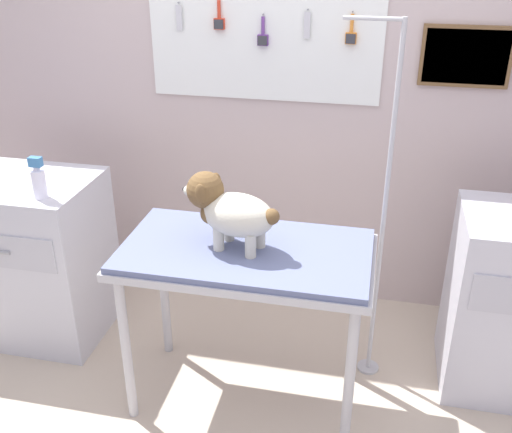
{
  "coord_description": "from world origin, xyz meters",
  "views": [
    {
      "loc": [
        0.55,
        -1.88,
        2.06
      ],
      "look_at": [
        0.07,
        0.32,
        0.95
      ],
      "focal_mm": 41.51,
      "sensor_mm": 36.0,
      "label": 1
    }
  ],
  "objects": [
    {
      "name": "rear_wall_panel",
      "position": [
        0.0,
        1.28,
        1.16
      ],
      "size": [
        4.0,
        0.11,
        2.3
      ],
      "color": "#C0ADAA",
      "rests_on": "ground"
    },
    {
      "name": "grooming_table",
      "position": [
        0.04,
        0.27,
        0.74
      ],
      "size": [
        1.1,
        0.6,
        0.82
      ],
      "color": "#B7B7BC",
      "rests_on": "ground"
    },
    {
      "name": "grooming_arm",
      "position": [
        0.6,
        0.59,
        0.82
      ],
      "size": [
        0.3,
        0.11,
        1.74
      ],
      "color": "#B7B7BC",
      "rests_on": "ground"
    },
    {
      "name": "dog",
      "position": [
        -0.04,
        0.28,
        0.99
      ],
      "size": [
        0.44,
        0.27,
        0.32
      ],
      "color": "beige",
      "rests_on": "grooming_table"
    },
    {
      "name": "counter_left",
      "position": [
        -1.25,
        0.57,
        0.45
      ],
      "size": [
        0.8,
        0.58,
        0.9
      ],
      "color": "silver",
      "rests_on": "ground"
    },
    {
      "name": "conditioner_bottle",
      "position": [
        -0.99,
        0.4,
        0.99
      ],
      "size": [
        0.07,
        0.07,
        0.2
      ],
      "color": "white",
      "rests_on": "counter_left"
    }
  ]
}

